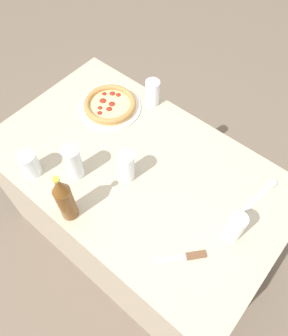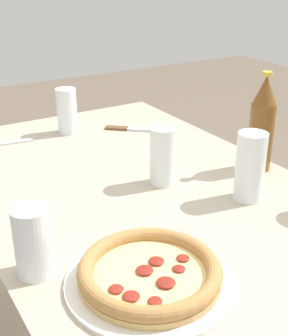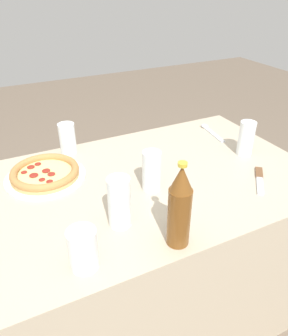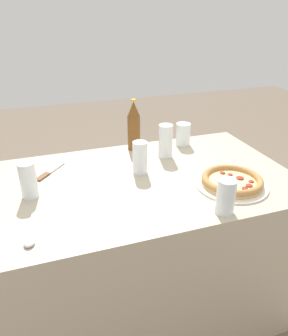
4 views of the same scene
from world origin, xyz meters
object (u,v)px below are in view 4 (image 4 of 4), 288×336
at_px(glass_cola, 165,143).
at_px(knife, 49,172).
at_px(beer_bottle, 134,126).
at_px(pizza_salami, 232,182).
at_px(glass_orange_juice, 226,198).
at_px(glass_red_wine, 29,182).
at_px(spoon, 31,235).
at_px(glass_iced_tea, 183,135).
at_px(glass_water, 140,159).

height_order(glass_cola, knife, glass_cola).
bearing_deg(beer_bottle, pizza_salami, 117.57).
distance_m(glass_orange_juice, glass_red_wine, 0.72).
bearing_deg(spoon, knife, -101.79).
height_order(pizza_salami, glass_cola, glass_cola).
bearing_deg(glass_orange_juice, glass_iced_tea, -101.62).
relative_size(glass_cola, glass_orange_juice, 1.24).
distance_m(glass_water, glass_iced_tea, 0.39).
distance_m(glass_red_wine, spoon, 0.26).
xyz_separation_m(pizza_salami, glass_iced_tea, (0.00, -0.46, 0.03)).
relative_size(glass_water, knife, 0.94).
bearing_deg(beer_bottle, glass_cola, 128.86).
xyz_separation_m(glass_orange_juice, knife, (0.56, -0.51, -0.05)).
bearing_deg(pizza_salami, glass_cola, -67.71).
xyz_separation_m(pizza_salami, beer_bottle, (0.26, -0.49, 0.10)).
bearing_deg(glass_orange_juice, beer_bottle, -78.74).
distance_m(glass_orange_juice, beer_bottle, 0.66).
relative_size(glass_cola, knife, 1.05).
relative_size(beer_bottle, knife, 1.68).
relative_size(glass_water, spoon, 0.72).
xyz_separation_m(glass_red_wine, glass_iced_tea, (-0.77, -0.29, -0.01)).
xyz_separation_m(glass_orange_juice, spoon, (0.65, -0.08, -0.05)).
bearing_deg(glass_cola, knife, -0.19).
distance_m(beer_bottle, spoon, 0.78).
bearing_deg(knife, glass_orange_juice, 137.64).
height_order(glass_cola, beer_bottle, beer_bottle).
relative_size(glass_iced_tea, spoon, 0.58).
distance_m(pizza_salami, glass_water, 0.39).
bearing_deg(glass_iced_tea, spoon, 34.72).
height_order(glass_orange_juice, glass_iced_tea, glass_orange_juice).
height_order(pizza_salami, glass_iced_tea, glass_iced_tea).
bearing_deg(knife, pizza_salami, 152.65).
distance_m(pizza_salami, glass_red_wine, 0.79).
distance_m(glass_red_wine, beer_bottle, 0.61).
distance_m(pizza_salami, glass_orange_juice, 0.20).
distance_m(glass_cola, glass_red_wine, 0.65).
distance_m(pizza_salami, glass_cola, 0.39).
bearing_deg(glass_iced_tea, glass_red_wine, 20.52).
xyz_separation_m(pizza_salami, knife, (0.69, -0.36, -0.02)).
xyz_separation_m(pizza_salami, glass_orange_juice, (0.13, 0.15, 0.04)).
height_order(pizza_salami, spoon, pizza_salami).
relative_size(pizza_salami, glass_cola, 1.81).
bearing_deg(beer_bottle, spoon, 47.53).
relative_size(glass_cola, spoon, 0.81).
xyz_separation_m(glass_iced_tea, spoon, (0.78, 0.54, -0.05)).
xyz_separation_m(glass_red_wine, beer_bottle, (-0.51, -0.32, 0.06)).
bearing_deg(pizza_salami, glass_red_wine, -12.91).
bearing_deg(pizza_salami, glass_orange_juice, 50.09).
distance_m(glass_red_wine, knife, 0.21).
distance_m(glass_iced_tea, spoon, 0.95).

